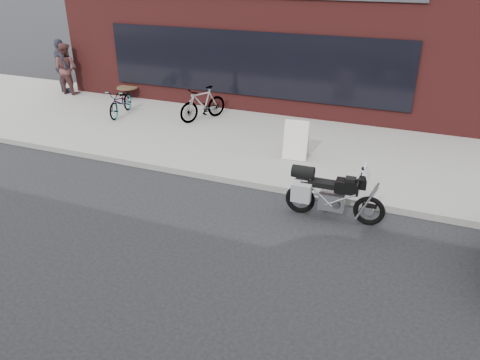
{
  "coord_description": "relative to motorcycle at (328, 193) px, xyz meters",
  "views": [
    {
      "loc": [
        3.38,
        -4.85,
        4.69
      ],
      "look_at": [
        0.3,
        2.64,
        0.85
      ],
      "focal_mm": 35.0,
      "sensor_mm": 36.0,
      "label": 1
    }
  ],
  "objects": [
    {
      "name": "storefront",
      "position": [
        -3.87,
        10.65,
        1.71
      ],
      "size": [
        14.0,
        10.07,
        4.5
      ],
      "color": "#521B1A",
      "rests_on": "ground"
    },
    {
      "name": "motorcycle",
      "position": [
        0.0,
        0.0,
        0.0
      ],
      "size": [
        1.97,
        0.67,
        1.24
      ],
      "rotation": [
        0.0,
        0.0,
        0.03
      ],
      "color": "black",
      "rests_on": "ground"
    },
    {
      "name": "near_sidewalk",
      "position": [
        -1.87,
        3.67,
        -0.46
      ],
      "size": [
        44.0,
        6.0,
        0.15
      ],
      "primitive_type": "cube",
      "color": "gray",
      "rests_on": "ground"
    },
    {
      "name": "bicycle_rear",
      "position": [
        -4.87,
        4.3,
        0.12
      ],
      "size": [
        1.2,
        1.73,
        1.02
      ],
      "primitive_type": "imported",
      "rotation": [
        0.0,
        0.0,
        -0.47
      ],
      "color": "gray",
      "rests_on": "near_sidewalk"
    },
    {
      "name": "bicycle_front",
      "position": [
        -7.52,
        3.77,
        0.03
      ],
      "size": [
        0.88,
        1.69,
        0.84
      ],
      "primitive_type": "imported",
      "rotation": [
        0.0,
        0.0,
        0.21
      ],
      "color": "gray",
      "rests_on": "near_sidewalk"
    },
    {
      "name": "ground",
      "position": [
        -1.87,
        -3.33,
        -0.54
      ],
      "size": [
        120.0,
        120.0,
        0.0
      ],
      "primitive_type": "plane",
      "color": "black",
      "rests_on": "ground"
    },
    {
      "name": "cafe_patron_right",
      "position": [
        -11.09,
        5.27,
        0.6
      ],
      "size": [
        1.23,
        1.01,
        1.96
      ],
      "primitive_type": "imported",
      "rotation": [
        0.0,
        0.0,
        2.59
      ],
      "color": "#383847",
      "rests_on": "near_sidewalk"
    },
    {
      "name": "sandwich_sign",
      "position": [
        -1.36,
        2.49,
        0.09
      ],
      "size": [
        0.66,
        0.61,
        0.96
      ],
      "rotation": [
        0.0,
        0.0,
        0.11
      ],
      "color": "silver",
      "rests_on": "near_sidewalk"
    },
    {
      "name": "cafe_table",
      "position": [
        -8.45,
        5.47,
        -0.0
      ],
      "size": [
        0.73,
        0.73,
        0.42
      ],
      "color": "black",
      "rests_on": "near_sidewalk"
    },
    {
      "name": "cafe_patron_left",
      "position": [
        -10.89,
        5.27,
        0.53
      ],
      "size": [
        0.9,
        0.7,
        1.83
      ],
      "primitive_type": "imported",
      "rotation": [
        0.0,
        0.0,
        3.13
      ],
      "color": "brown",
      "rests_on": "near_sidewalk"
    }
  ]
}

